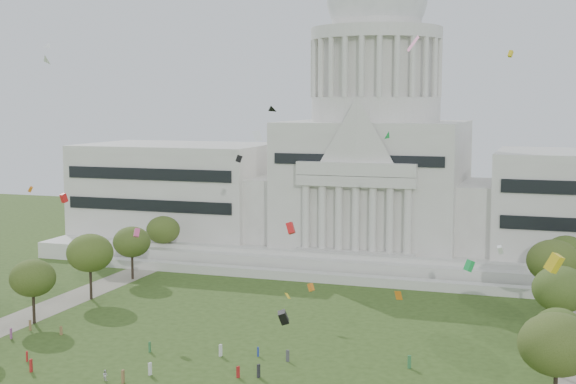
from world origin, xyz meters
TOP-DOWN VIEW (x-y plane):
  - capitol at (0.00, 113.59)m, footprint 160.00×64.50m
  - path_left at (-48.00, 30.00)m, footprint 8.00×160.00m
  - row_tree_r_2 at (44.17, 17.44)m, footprint 9.55×9.55m
  - row_tree_l_3 at (-44.09, 33.92)m, footprint 8.12×8.12m
  - row_tree_r_3 at (44.40, 34.48)m, footprint 7.01×7.01m
  - row_tree_l_4 at (-44.08, 52.42)m, footprint 9.29×9.29m
  - row_tree_r_4 at (44.76, 50.04)m, footprint 9.19×9.19m
  - row_tree_l_5 at (-45.22, 71.01)m, footprint 8.33×8.33m
  - row_tree_r_5 at (43.49, 70.19)m, footprint 9.82×9.82m
  - row_tree_l_6 at (-46.87, 89.14)m, footprint 8.19×8.19m
  - row_tree_r_6 at (45.96, 88.13)m, footprint 8.42×8.42m
  - person_8 at (-16.33, 12.07)m, footprint 0.86×0.64m
  - distant_crowd at (-13.00, 14.29)m, footprint 66.50×38.18m
  - kite_swarm at (1.84, 3.55)m, footprint 88.38×109.90m

SIDE VIEW (x-z plane):
  - path_left at x=-48.00m, z-range 0.00..0.04m
  - person_8 at x=-16.33m, z-range 0.00..1.58m
  - distant_crowd at x=-13.00m, z-range -0.08..1.87m
  - row_tree_r_3 at x=44.40m, z-range 2.09..12.07m
  - row_tree_l_3 at x=-44.09m, z-range 2.43..13.98m
  - row_tree_l_6 at x=-46.87m, z-range 2.45..14.09m
  - row_tree_l_5 at x=-45.22m, z-range 2.49..14.34m
  - row_tree_r_6 at x=45.96m, z-range 2.52..14.49m
  - row_tree_r_4 at x=44.76m, z-range 2.76..15.82m
  - row_tree_l_4 at x=-44.08m, z-range 2.79..16.00m
  - row_tree_r_2 at x=44.17m, z-range 2.87..16.45m
  - row_tree_r_5 at x=43.49m, z-range 2.95..16.91m
  - capitol at x=0.00m, z-range -23.35..67.95m
  - kite_swarm at x=1.84m, z-range -3.49..57.17m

